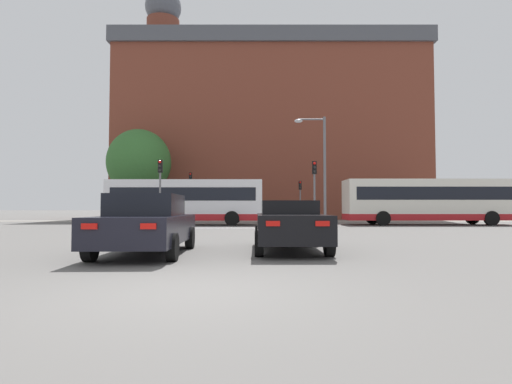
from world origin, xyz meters
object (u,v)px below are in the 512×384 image
(bus_crossing_trailing, at_px, (430,201))
(car_saloon_left, at_px, (148,224))
(car_roadster_right, at_px, (290,225))
(traffic_light_far_right, at_px, (301,194))
(pedestrian_walking_east, at_px, (228,211))
(traffic_light_near_left, at_px, (161,182))
(pedestrian_waiting, at_px, (185,210))
(traffic_light_near_right, at_px, (315,183))
(street_lamp_junction, at_px, (320,160))
(bus_crossing_lead, at_px, (187,201))
(traffic_light_far_left, at_px, (191,189))

(bus_crossing_trailing, bearing_deg, car_saloon_left, -40.20)
(car_roadster_right, bearing_deg, car_saloon_left, -166.62)
(traffic_light_far_right, bearing_deg, pedestrian_walking_east, -179.04)
(bus_crossing_trailing, bearing_deg, traffic_light_near_left, -77.91)
(traffic_light_near_left, xyz_separation_m, traffic_light_far_right, (9.95, 11.74, -0.32))
(car_saloon_left, distance_m, pedestrian_waiting, 26.70)
(car_roadster_right, bearing_deg, traffic_light_far_right, 83.04)
(traffic_light_near_right, relative_size, street_lamp_junction, 0.61)
(street_lamp_junction, bearing_deg, traffic_light_near_right, 118.53)
(bus_crossing_lead, height_order, pedestrian_walking_east, bus_crossing_lead)
(car_saloon_left, bearing_deg, traffic_light_far_right, 73.58)
(car_saloon_left, relative_size, street_lamp_junction, 0.70)
(car_roadster_right, bearing_deg, pedestrian_walking_east, 98.22)
(traffic_light_near_right, relative_size, traffic_light_far_left, 0.93)
(car_saloon_left, relative_size, bus_crossing_lead, 0.44)
(bus_crossing_trailing, distance_m, pedestrian_waiting, 20.80)
(bus_crossing_trailing, distance_m, traffic_light_far_right, 11.46)
(car_saloon_left, bearing_deg, bus_crossing_trailing, 48.29)
(traffic_light_near_right, distance_m, pedestrian_waiting, 16.12)
(car_roadster_right, bearing_deg, pedestrian_waiting, 106.62)
(car_roadster_right, distance_m, traffic_light_far_right, 25.19)
(car_roadster_right, height_order, street_lamp_junction, street_lamp_junction)
(traffic_light_far_left, distance_m, pedestrian_walking_east, 3.90)
(car_saloon_left, height_order, street_lamp_junction, street_lamp_junction)
(bus_crossing_lead, height_order, traffic_light_far_right, traffic_light_far_right)
(car_saloon_left, relative_size, traffic_light_far_right, 1.28)
(traffic_light_near_left, relative_size, traffic_light_far_left, 0.95)
(car_saloon_left, relative_size, traffic_light_far_left, 1.07)
(bus_crossing_lead, xyz_separation_m, traffic_light_near_right, (8.57, -3.67, 1.07))
(traffic_light_near_right, xyz_separation_m, traffic_light_far_right, (0.42, 11.74, -0.26))
(bus_crossing_trailing, xyz_separation_m, street_lamp_junction, (-8.53, -4.35, 2.41))
(traffic_light_near_left, relative_size, pedestrian_walking_east, 2.59)
(traffic_light_far_right, bearing_deg, traffic_light_near_left, -130.27)
(pedestrian_waiting, bearing_deg, car_roadster_right, -49.49)
(traffic_light_near_left, bearing_deg, car_roadster_right, -62.50)
(pedestrian_walking_east, bearing_deg, traffic_light_near_right, -157.91)
(bus_crossing_lead, bearing_deg, traffic_light_near_right, 66.83)
(bus_crossing_lead, distance_m, pedestrian_walking_east, 8.34)
(traffic_light_near_left, relative_size, pedestrian_waiting, 2.40)
(bus_crossing_trailing, bearing_deg, traffic_light_far_left, -112.48)
(bus_crossing_lead, xyz_separation_m, bus_crossing_trailing, (17.33, 0.25, 0.03))
(traffic_light_far_left, bearing_deg, car_roadster_right, -74.41)
(bus_crossing_lead, height_order, bus_crossing_trailing, bus_crossing_trailing)
(car_roadster_right, bearing_deg, street_lamp_junction, 77.30)
(traffic_light_near_right, distance_m, traffic_light_far_right, 11.75)
(car_roadster_right, relative_size, traffic_light_near_left, 1.08)
(bus_crossing_lead, distance_m, traffic_light_near_left, 3.96)
(car_roadster_right, distance_m, bus_crossing_trailing, 20.60)
(bus_crossing_lead, height_order, traffic_light_far_left, traffic_light_far_left)
(car_saloon_left, bearing_deg, pedestrian_waiting, 96.63)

